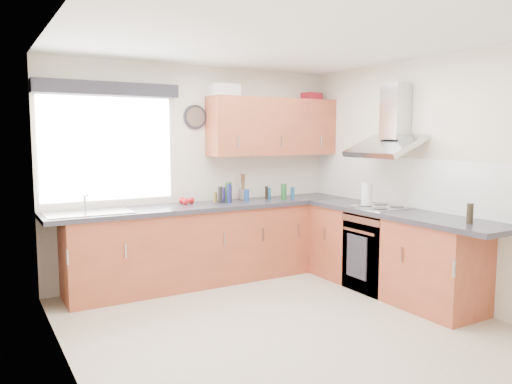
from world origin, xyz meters
TOP-DOWN VIEW (x-y plane):
  - ground_plane at (0.00, 0.00)m, footprint 3.60×3.60m
  - ceiling at (0.00, 0.00)m, footprint 3.60×3.60m
  - wall_back at (0.00, 1.80)m, footprint 3.60×0.02m
  - wall_front at (0.00, -1.80)m, footprint 3.60×0.02m
  - wall_left at (-1.80, 0.00)m, footprint 0.02×3.60m
  - wall_right at (1.80, 0.00)m, footprint 0.02×3.60m
  - window at (-1.05, 1.79)m, footprint 1.40×0.02m
  - window_blind at (-1.05, 1.70)m, footprint 1.50×0.18m
  - splashback at (1.79, 0.30)m, footprint 0.01×3.00m
  - base_cab_back at (-0.10, 1.51)m, footprint 3.00×0.58m
  - base_cab_corner at (1.50, 1.50)m, footprint 0.60×0.60m
  - base_cab_right at (1.51, 0.15)m, footprint 0.58×2.10m
  - worktop_back at (0.00, 1.50)m, footprint 3.60×0.62m
  - worktop_right at (1.50, 0.00)m, footprint 0.62×2.42m
  - sink at (-1.33, 1.50)m, footprint 0.84×0.46m
  - oven at (1.50, 0.30)m, footprint 0.56×0.58m
  - hob_plate at (1.50, 0.30)m, footprint 0.52×0.52m
  - extractor_hood at (1.60, 0.30)m, footprint 0.52×0.78m
  - upper_cabinets at (0.95, 1.62)m, footprint 1.70×0.35m
  - washing_machine at (-0.15, 1.52)m, footprint 0.59×0.57m
  - wall_clock at (-0.03, 1.76)m, footprint 0.28×0.04m
  - casserole at (0.30, 1.72)m, footprint 0.36×0.26m
  - storage_box at (1.60, 1.72)m, footprint 0.25×0.22m
  - utensil_pot at (0.56, 1.70)m, footprint 0.11×0.11m
  - kitchen_roll at (1.42, 0.43)m, footprint 0.16×0.16m
  - tomato_cluster at (-0.21, 1.65)m, footprint 0.18×0.18m
  - jar_0 at (0.82, 1.57)m, footprint 0.04×0.04m
  - jar_1 at (1.04, 1.51)m, footprint 0.04×0.04m
  - jar_2 at (1.09, 1.40)m, footprint 0.05×0.05m
  - jar_3 at (0.16, 1.53)m, footprint 0.05×0.05m
  - jar_4 at (0.35, 1.66)m, footprint 0.06×0.06m
  - jar_5 at (0.51, 1.52)m, footprint 0.06×0.06m
  - jar_6 at (0.14, 1.63)m, footprint 0.04×0.04m
  - jar_7 at (0.86, 1.59)m, footprint 0.07×0.07m
  - jar_8 at (0.96, 1.40)m, footprint 0.07×0.07m
  - jar_9 at (0.29, 1.69)m, footprint 0.04×0.04m
  - jar_10 at (0.25, 1.48)m, footprint 0.06×0.06m
  - jar_11 at (0.26, 1.51)m, footprint 0.07×0.07m
  - bottle_0 at (1.47, -0.84)m, footprint 0.06×0.06m

SIDE VIEW (x-z plane):
  - ground_plane at x=0.00m, z-range 0.00..0.00m
  - washing_machine at x=-0.15m, z-range 0.00..0.82m
  - oven at x=1.50m, z-range 0.00..0.85m
  - base_cab_back at x=-0.10m, z-range 0.00..0.86m
  - base_cab_corner at x=1.50m, z-range 0.00..0.86m
  - base_cab_right at x=1.51m, z-range 0.00..0.86m
  - worktop_back at x=0.00m, z-range 0.86..0.91m
  - worktop_right at x=1.50m, z-range 0.86..0.91m
  - hob_plate at x=1.50m, z-range 0.91..0.92m
  - tomato_cluster at x=-0.21m, z-range 0.91..0.99m
  - sink at x=-1.33m, z-range 0.90..1.00m
  - jar_6 at x=0.14m, z-range 0.91..1.03m
  - jar_1 at x=1.04m, z-range 0.91..1.03m
  - utensil_pot at x=0.56m, z-range 0.91..1.04m
  - jar_7 at x=0.86m, z-range 0.91..1.04m
  - jar_5 at x=0.51m, z-range 0.91..1.05m
  - jar_2 at x=1.09m, z-range 0.91..1.06m
  - jar_0 at x=0.82m, z-range 0.91..1.07m
  - jar_9 at x=0.29m, z-range 0.91..1.07m
  - jar_4 at x=0.35m, z-range 0.91..1.08m
  - bottle_0 at x=1.47m, z-range 0.91..1.09m
  - jar_3 at x=0.16m, z-range 0.91..1.10m
  - jar_8 at x=0.96m, z-range 0.91..1.11m
  - jar_10 at x=0.25m, z-range 0.91..1.13m
  - jar_11 at x=0.26m, z-range 0.91..1.15m
  - kitchen_roll at x=1.42m, z-range 0.91..1.17m
  - splashback at x=1.79m, z-range 0.91..1.45m
  - wall_back at x=0.00m, z-range 0.00..2.50m
  - wall_front at x=0.00m, z-range 0.00..2.50m
  - wall_left at x=-1.80m, z-range 0.00..2.50m
  - wall_right at x=1.80m, z-range 0.00..2.50m
  - window at x=-1.05m, z-range 1.00..2.10m
  - extractor_hood at x=1.60m, z-range 1.44..2.10m
  - upper_cabinets at x=0.95m, z-range 1.45..2.15m
  - wall_clock at x=-0.03m, z-range 1.77..2.05m
  - window_blind at x=-1.05m, z-range 2.11..2.25m
  - storage_box at x=1.60m, z-range 2.15..2.25m
  - casserole at x=0.30m, z-range 2.15..2.30m
  - ceiling at x=0.00m, z-range 2.49..2.51m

